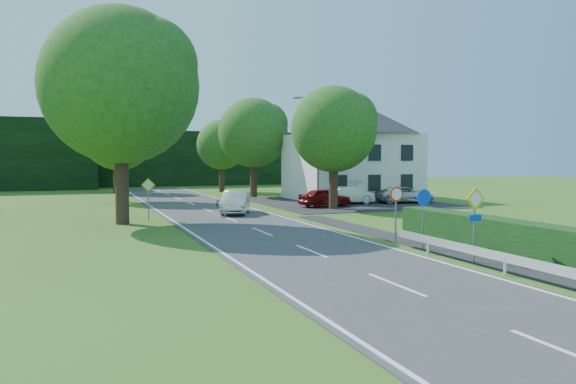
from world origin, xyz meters
name	(u,v)px	position (x,y,z in m)	size (l,w,h in m)	color
ground	(573,357)	(0.00, 0.00, 0.00)	(160.00, 160.00, 0.00)	#385C1A
road	(250,227)	(0.00, 20.00, 0.02)	(7.00, 80.00, 0.04)	#363638
parking_pad	(346,202)	(12.00, 33.00, 0.02)	(14.00, 16.00, 0.04)	black
line_edge_left	(187,230)	(-3.25, 20.00, 0.04)	(0.12, 80.00, 0.01)	white
line_edge_right	(308,224)	(3.25, 20.00, 0.04)	(0.12, 80.00, 0.01)	white
line_centre	(250,227)	(0.00, 20.00, 0.04)	(0.12, 80.00, 0.01)	white
tree_main	(121,116)	(-6.00, 24.00, 5.82)	(9.40, 9.40, 11.64)	#1A4D17
tree_left_far	(119,149)	(-5.00, 40.00, 4.29)	(7.00, 7.00, 8.58)	#1A4D17
tree_right_far	(253,147)	(7.00, 42.00, 4.54)	(7.40, 7.40, 9.09)	#1A4D17
tree_left_back	(116,153)	(-4.50, 52.00, 4.04)	(6.60, 6.60, 8.07)	#1A4D17
tree_right_back	(222,156)	(6.00, 50.00, 3.78)	(6.20, 6.20, 7.56)	#1A4D17
tree_right_mid	(334,148)	(8.50, 28.00, 4.29)	(7.00, 7.00, 8.58)	#1A4D17
treeline_right	(207,159)	(8.00, 66.00, 3.50)	(30.00, 5.00, 7.00)	black
house_white	(352,148)	(14.00, 36.00, 4.41)	(10.60, 8.40, 8.60)	white
streetlight	(316,146)	(8.06, 30.00, 4.46)	(2.03, 0.18, 8.00)	slate
sign_priority_right	(475,211)	(4.30, 7.98, 1.80)	(0.78, 0.09, 2.59)	slate
sign_roundabout	(424,207)	(4.30, 10.98, 1.67)	(0.64, 0.08, 2.37)	slate
sign_speed_limit	(396,201)	(4.30, 12.97, 1.77)	(0.64, 0.11, 2.37)	slate
sign_priority_left	(148,191)	(-4.50, 24.98, 1.72)	(0.78, 0.09, 2.44)	slate
moving_car	(235,202)	(1.13, 26.90, 0.76)	(1.53, 4.38, 1.44)	silver
motorcycle	(225,202)	(1.05, 29.38, 0.58)	(0.71, 2.04, 1.07)	black
parked_car_red	(325,197)	(8.60, 29.64, 0.71)	(1.57, 3.91, 1.33)	maroon
parked_car_silver_a	(348,195)	(11.22, 31.04, 0.72)	(1.45, 4.15, 1.37)	silver
parked_car_silver_b	(405,195)	(15.99, 30.56, 0.68)	(2.13, 4.62, 1.28)	silver
parasol	(356,191)	(12.02, 31.41, 0.98)	(2.06, 2.10, 1.89)	#B6220E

